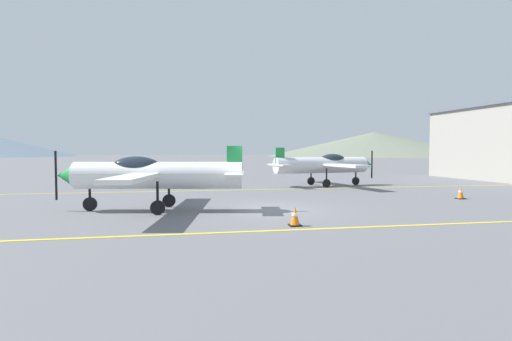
{
  "coord_description": "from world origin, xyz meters",
  "views": [
    {
      "loc": [
        -3.47,
        -15.23,
        2.26
      ],
      "look_at": [
        0.7,
        6.0,
        1.2
      ],
      "focal_mm": 28.93,
      "sensor_mm": 36.0,
      "label": 1
    }
  ],
  "objects_px": {
    "airplane_mid": "(325,164)",
    "traffic_cone_side": "(295,216)",
    "airplane_near": "(151,174)",
    "traffic_cone_front": "(461,193)"
  },
  "relations": [
    {
      "from": "airplane_mid",
      "to": "traffic_cone_side",
      "type": "bearing_deg",
      "value": -114.13
    },
    {
      "from": "airplane_near",
      "to": "traffic_cone_front",
      "type": "height_order",
      "value": "airplane_near"
    },
    {
      "from": "airplane_near",
      "to": "airplane_mid",
      "type": "distance_m",
      "value": 13.57
    },
    {
      "from": "airplane_near",
      "to": "traffic_cone_side",
      "type": "xyz_separation_m",
      "value": [
        4.39,
        -4.0,
        -1.08
      ]
    },
    {
      "from": "airplane_mid",
      "to": "traffic_cone_side",
      "type": "relative_size",
      "value": 13.75
    },
    {
      "from": "airplane_mid",
      "to": "traffic_cone_side",
      "type": "distance_m",
      "value": 14.24
    },
    {
      "from": "airplane_mid",
      "to": "traffic_cone_side",
      "type": "xyz_separation_m",
      "value": [
        -5.81,
        -12.96,
        -1.08
      ]
    },
    {
      "from": "airplane_mid",
      "to": "traffic_cone_front",
      "type": "bearing_deg",
      "value": -64.7
    },
    {
      "from": "airplane_near",
      "to": "traffic_cone_side",
      "type": "relative_size",
      "value": 13.74
    },
    {
      "from": "airplane_near",
      "to": "traffic_cone_front",
      "type": "relative_size",
      "value": 13.74
    }
  ]
}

